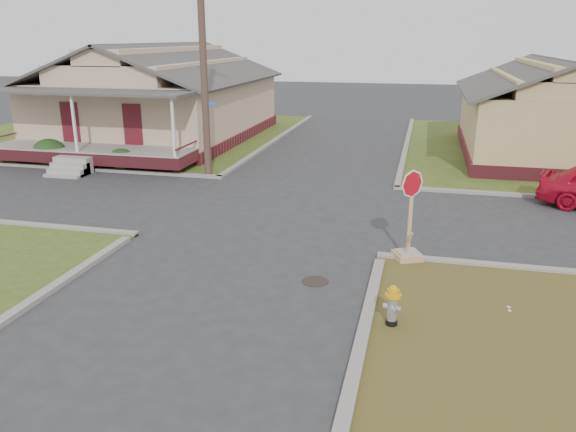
# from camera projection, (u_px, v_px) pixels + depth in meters

# --- Properties ---
(ground) EXTENTS (120.00, 120.00, 0.00)m
(ground) POSITION_uv_depth(u_px,v_px,m) (235.00, 265.00, 14.35)
(ground) COLOR #2D2D30
(ground) RESTS_ON ground
(verge_far_left) EXTENTS (19.00, 19.00, 0.05)m
(verge_far_left) POSITION_uv_depth(u_px,v_px,m) (127.00, 133.00, 33.93)
(verge_far_left) COLOR #374A1A
(verge_far_left) RESTS_ON ground
(curbs) EXTENTS (80.00, 40.00, 0.12)m
(curbs) POSITION_uv_depth(u_px,v_px,m) (283.00, 209.00, 18.98)
(curbs) COLOR gray
(curbs) RESTS_ON ground
(manhole) EXTENTS (0.64, 0.64, 0.01)m
(manhole) POSITION_uv_depth(u_px,v_px,m) (315.00, 281.00, 13.39)
(manhole) COLOR black
(manhole) RESTS_ON ground
(corner_house) EXTENTS (10.10, 15.50, 5.30)m
(corner_house) POSITION_uv_depth(u_px,v_px,m) (161.00, 98.00, 31.34)
(corner_house) COLOR maroon
(corner_house) RESTS_ON ground
(side_house_yellow) EXTENTS (7.60, 11.60, 4.70)m
(side_house_yellow) POSITION_uv_depth(u_px,v_px,m) (545.00, 111.00, 26.69)
(side_house_yellow) COLOR maroon
(side_house_yellow) RESTS_ON ground
(utility_pole) EXTENTS (1.80, 0.28, 9.00)m
(utility_pole) POSITION_uv_depth(u_px,v_px,m) (203.00, 61.00, 22.11)
(utility_pole) COLOR #473229
(utility_pole) RESTS_ON ground
(fire_hydrant) EXTENTS (0.32, 0.32, 0.86)m
(fire_hydrant) POSITION_uv_depth(u_px,v_px,m) (393.00, 303.00, 11.15)
(fire_hydrant) COLOR black
(fire_hydrant) RESTS_ON ground
(stop_sign) EXTENTS (0.68, 0.66, 2.38)m
(stop_sign) POSITION_uv_depth(u_px,v_px,m) (408.00, 240.00, 14.49)
(stop_sign) COLOR tan
(stop_sign) RESTS_ON ground
(hedge_left) EXTENTS (1.50, 1.23, 1.15)m
(hedge_left) POSITION_uv_depth(u_px,v_px,m) (50.00, 152.00, 25.22)
(hedge_left) COLOR #183312
(hedge_left) RESTS_ON verge_far_left
(hedge_right) EXTENTS (1.29, 1.06, 0.99)m
(hedge_right) POSITION_uv_depth(u_px,v_px,m) (121.00, 159.00, 24.23)
(hedge_right) COLOR #183312
(hedge_right) RESTS_ON verge_far_left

